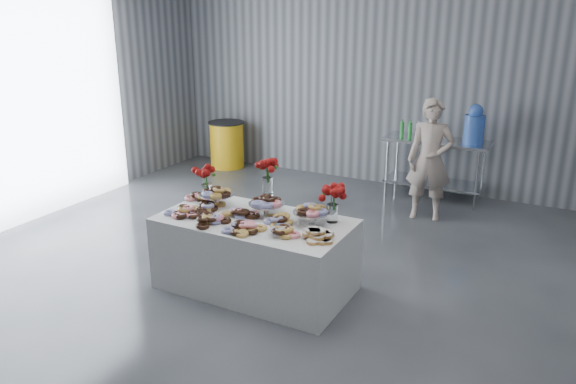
# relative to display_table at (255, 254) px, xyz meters

# --- Properties ---
(ground) EXTENTS (9.00, 9.00, 0.00)m
(ground) POSITION_rel_display_table_xyz_m (0.27, -0.46, -0.38)
(ground) COLOR #33353A
(ground) RESTS_ON ground
(room_walls) EXTENTS (8.04, 9.04, 4.02)m
(room_walls) POSITION_rel_display_table_xyz_m (0.00, -0.39, 2.26)
(room_walls) COLOR gray
(room_walls) RESTS_ON ground
(display_table) EXTENTS (1.90, 1.01, 0.75)m
(display_table) POSITION_rel_display_table_xyz_m (0.00, 0.00, 0.00)
(display_table) COLOR white
(display_table) RESTS_ON ground
(prep_table) EXTENTS (1.50, 0.60, 0.90)m
(prep_table) POSITION_rel_display_table_xyz_m (0.89, 3.64, 0.24)
(prep_table) COLOR silver
(prep_table) RESTS_ON ground
(donut_mounds) EXTENTS (1.81, 0.81, 0.09)m
(donut_mounds) POSITION_rel_display_table_xyz_m (-0.00, -0.05, 0.42)
(donut_mounds) COLOR #DDAF51
(donut_mounds) RESTS_ON display_table
(cake_stand_left) EXTENTS (0.36, 0.36, 0.17)m
(cake_stand_left) POSITION_rel_display_table_xyz_m (-0.55, 0.15, 0.52)
(cake_stand_left) COLOR silver
(cake_stand_left) RESTS_ON display_table
(cake_stand_mid) EXTENTS (0.36, 0.36, 0.17)m
(cake_stand_mid) POSITION_rel_display_table_xyz_m (0.05, 0.15, 0.52)
(cake_stand_mid) COLOR silver
(cake_stand_mid) RESTS_ON display_table
(cake_stand_right) EXTENTS (0.36, 0.36, 0.17)m
(cake_stand_right) POSITION_rel_display_table_xyz_m (0.55, 0.15, 0.52)
(cake_stand_right) COLOR silver
(cake_stand_right) RESTS_ON display_table
(danish_pile) EXTENTS (0.48, 0.48, 0.11)m
(danish_pile) POSITION_rel_display_table_xyz_m (0.75, -0.15, 0.43)
(danish_pile) COLOR white
(danish_pile) RESTS_ON display_table
(bouquet_left) EXTENTS (0.26, 0.26, 0.42)m
(bouquet_left) POSITION_rel_display_table_xyz_m (-0.75, 0.25, 0.67)
(bouquet_left) COLOR white
(bouquet_left) RESTS_ON display_table
(bouquet_right) EXTENTS (0.26, 0.26, 0.42)m
(bouquet_right) POSITION_rel_display_table_xyz_m (0.70, 0.30, 0.67)
(bouquet_right) COLOR white
(bouquet_right) RESTS_ON display_table
(bouquet_center) EXTENTS (0.26, 0.26, 0.57)m
(bouquet_center) POSITION_rel_display_table_xyz_m (-0.05, 0.35, 0.75)
(bouquet_center) COLOR silver
(bouquet_center) RESTS_ON display_table
(water_jug) EXTENTS (0.28, 0.28, 0.55)m
(water_jug) POSITION_rel_display_table_xyz_m (1.39, 3.64, 0.77)
(water_jug) COLOR #4478E9
(water_jug) RESTS_ON prep_table
(drink_bottles) EXTENTS (0.54, 0.08, 0.27)m
(drink_bottles) POSITION_rel_display_table_xyz_m (0.57, 3.54, 0.66)
(drink_bottles) COLOR #268C33
(drink_bottles) RESTS_ON prep_table
(person) EXTENTS (0.65, 0.49, 1.62)m
(person) POSITION_rel_display_table_xyz_m (1.01, 2.80, 0.44)
(person) COLOR #CC8C93
(person) RESTS_ON ground
(trash_barrel) EXTENTS (0.63, 0.63, 0.81)m
(trash_barrel) POSITION_rel_display_table_xyz_m (-2.78, 3.64, 0.03)
(trash_barrel) COLOR yellow
(trash_barrel) RESTS_ON ground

